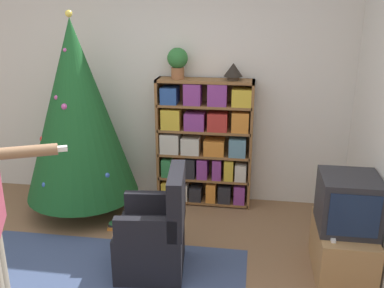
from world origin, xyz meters
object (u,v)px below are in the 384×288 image
at_px(bookshelf, 204,143).
at_px(potted_plant, 178,61).
at_px(television, 348,203).
at_px(christmas_tree, 77,111).
at_px(table_lamp, 233,70).
at_px(armchair, 155,236).

bearing_deg(bookshelf, potted_plant, 178.53).
xyz_separation_m(television, potted_plant, (-1.63, 1.20, 0.96)).
xyz_separation_m(christmas_tree, table_lamp, (1.59, 0.41, 0.39)).
height_order(bookshelf, table_lamp, table_lamp).
xyz_separation_m(armchair, potted_plant, (-0.05, 1.38, 1.31)).
distance_m(television, armchair, 1.63).
height_order(television, christmas_tree, christmas_tree).
distance_m(bookshelf, potted_plant, 0.95).
bearing_deg(television, armchair, -173.53).
bearing_deg(bookshelf, christmas_tree, -162.45).
bearing_deg(table_lamp, christmas_tree, -165.35).
xyz_separation_m(bookshelf, television, (1.33, -1.20, -0.06)).
distance_m(television, potted_plant, 2.24).
height_order(bookshelf, christmas_tree, christmas_tree).
bearing_deg(bookshelf, television, -41.86).
bearing_deg(armchair, television, 89.91).
xyz_separation_m(bookshelf, table_lamp, (0.30, 0.01, 0.82)).
distance_m(armchair, table_lamp, 1.92).
height_order(christmas_tree, potted_plant, christmas_tree).
bearing_deg(christmas_tree, table_lamp, 14.65).
relative_size(television, armchair, 0.52).
relative_size(christmas_tree, potted_plant, 6.55).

